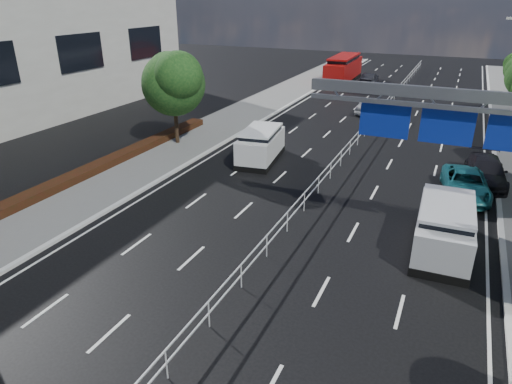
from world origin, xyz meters
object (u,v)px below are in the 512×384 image
at_px(overhead_gantry, 469,122).
at_px(parked_car_dark, 486,171).
at_px(near_car_silver, 368,106).
at_px(parked_car_teal, 465,184).
at_px(near_car_dark, 369,79).
at_px(white_minivan, 261,145).
at_px(red_bus, 343,68).
at_px(silver_minivan, 444,228).

height_order(overhead_gantry, parked_car_dark, overhead_gantry).
height_order(near_car_silver, parked_car_teal, parked_car_teal).
bearing_deg(near_car_dark, white_minivan, 89.49).
relative_size(overhead_gantry, near_car_silver, 2.54).
relative_size(overhead_gantry, white_minivan, 1.99).
bearing_deg(parked_car_dark, white_minivan, -177.13).
bearing_deg(overhead_gantry, parked_car_teal, 85.19).
xyz_separation_m(red_bus, parked_car_dark, (15.80, -29.05, -0.92)).
bearing_deg(silver_minivan, parked_car_dark, 77.45).
relative_size(near_car_silver, silver_minivan, 0.76).
bearing_deg(near_car_dark, near_car_silver, 102.13).
relative_size(red_bus, near_car_dark, 2.58).
relative_size(overhead_gantry, red_bus, 0.96).
relative_size(white_minivan, near_car_dark, 1.25).
xyz_separation_m(near_car_silver, near_car_dark, (-2.84, 14.72, -0.01)).
xyz_separation_m(overhead_gantry, near_car_dark, (-10.90, 37.66, -4.93)).
bearing_deg(overhead_gantry, silver_minivan, -153.16).
bearing_deg(silver_minivan, parked_car_teal, 82.09).
distance_m(overhead_gantry, near_car_silver, 24.81).
relative_size(red_bus, near_car_silver, 2.65).
bearing_deg(white_minivan, near_car_dark, 80.50).
distance_m(overhead_gantry, near_car_dark, 39.51).
bearing_deg(near_car_dark, parked_car_dark, 114.67).
xyz_separation_m(white_minivan, near_car_silver, (3.75, 15.69, -0.36)).
height_order(red_bus, near_car_dark, red_bus).
distance_m(near_car_dark, parked_car_teal, 33.16).
distance_m(red_bus, parked_car_teal, 34.77).
height_order(overhead_gantry, silver_minivan, overhead_gantry).
xyz_separation_m(red_bus, near_car_silver, (6.18, -15.05, -0.97)).
relative_size(white_minivan, silver_minivan, 0.97).
distance_m(overhead_gantry, white_minivan, 14.59).
bearing_deg(overhead_gantry, parked_car_dark, 80.11).
height_order(overhead_gantry, near_car_dark, overhead_gantry).
relative_size(overhead_gantry, near_car_dark, 2.48).
xyz_separation_m(silver_minivan, parked_car_teal, (0.72, 6.62, -0.37)).
bearing_deg(near_car_silver, silver_minivan, 112.22).
relative_size(near_car_dark, parked_car_teal, 0.83).
height_order(near_car_silver, near_car_dark, near_car_silver).
distance_m(overhead_gantry, parked_car_dark, 10.31).
bearing_deg(near_car_dark, red_bus, -4.54).
distance_m(silver_minivan, parked_car_teal, 6.67).
relative_size(red_bus, silver_minivan, 2.02).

